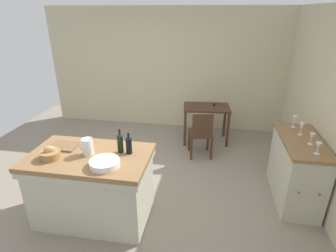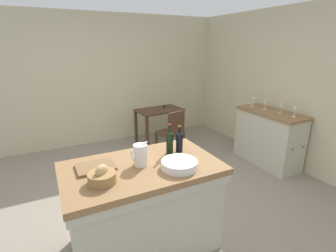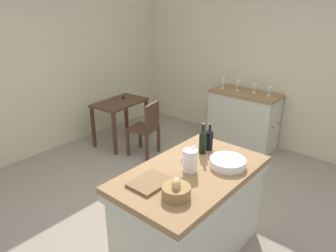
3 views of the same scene
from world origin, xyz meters
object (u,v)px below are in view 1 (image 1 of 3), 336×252
Objects in this scene: side_cabinet at (296,169)px; cutting_board at (64,146)px; writing_desk at (206,112)px; wine_glass_middle at (302,127)px; island_table at (93,184)px; wine_glass_right at (295,120)px; wine_bottle_dark at (129,145)px; wine_glass_far_left at (318,146)px; wash_bowl at (105,163)px; wine_bottle_amber at (120,143)px; wine_glass_left at (312,137)px; bread_basket at (50,154)px; wooden_chair at (201,133)px; pitcher at (88,146)px.

cutting_board is (-3.03, -0.70, 0.46)m from side_cabinet.
wine_glass_middle is (1.32, -1.48, 0.42)m from writing_desk.
cutting_board is (-1.72, -2.34, 0.30)m from writing_desk.
island_table is 2.95m from wine_glass_right.
wine_bottle_dark reaches higher than wine_glass_far_left.
wash_bowl is (-2.34, -1.04, 0.49)m from side_cabinet.
wine_glass_left is at bearing 14.07° from wine_bottle_amber.
wash_bowl is 0.76m from cutting_board.
wine_glass_left reaches higher than writing_desk.
wine_bottle_dark is 2.43m from wine_glass_right.
cutting_board is 1.93× the size of wine_glass_middle.
cutting_board is 3.10m from wine_glass_far_left.
wine_glass_middle reaches higher than writing_desk.
wash_bowl is 1.46× the size of bread_basket.
wine_bottle_amber is at bearing -0.62° from cutting_board.
island_table is at bearing 144.70° from wash_bowl.
bread_basket is 0.29m from cutting_board.
writing_desk is 6.20× the size of wine_glass_left.
wine_bottle_amber is at bearing 77.88° from wash_bowl.
wine_glass_left is at bearing 89.11° from wine_glass_far_left.
wooden_chair is 1.57m from wine_glass_right.
wine_bottle_amber reaches higher than wine_glass_far_left.
wine_bottle_dark is 2.30m from wine_glass_left.
wash_bowl is at bearing -147.89° from wine_glass_right.
island_table is 4.34× the size of cutting_board.
wine_glass_left is at bearing 14.86° from island_table.
island_table is 5.04× the size of wine_bottle_dark.
pitcher reaches higher than wine_glass_far_left.
wine_glass_far_left is (3.08, 0.60, 0.06)m from bread_basket.
wash_bowl is at bearing -156.03° from side_cabinet.
wine_glass_right is (3.01, 1.12, 0.12)m from cutting_board.
wine_bottle_dark is 1.66× the size of wine_glass_middle.
wooden_chair is 2.80× the size of wine_bottle_amber.
wine_glass_far_left reaches higher than side_cabinet.
wash_bowl is 0.38m from wine_bottle_dark.
wine_glass_middle is at bearing -84.30° from wine_glass_right.
side_cabinet is at bearing -87.40° from wine_glass_right.
wooden_chair is (-0.06, -0.67, -0.15)m from writing_desk.
wine_glass_left is (2.33, 0.58, -0.01)m from wine_bottle_amber.
pitcher is at bearing -162.25° from wine_bottle_amber.
wooden_chair is 5.80× the size of wine_glass_left.
bread_basket is 1.49× the size of wine_glass_left.
island_table reaches higher than wooden_chair.
pitcher is at bearing -165.42° from wine_glass_left.
wine_bottle_amber is at bearing 20.05° from bread_basket.
writing_desk is 6.29× the size of wine_glass_far_left.
wine_bottle_dark is (0.47, 0.12, 0.54)m from island_table.
cutting_board reaches higher than wooden_chair.
wine_bottle_dark is (0.86, -0.02, 0.11)m from cutting_board.
wine_glass_middle reaches higher than island_table.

